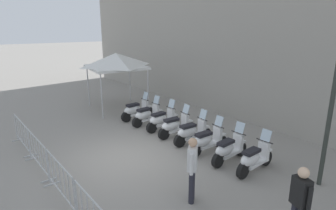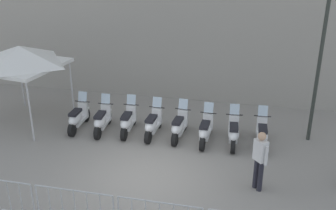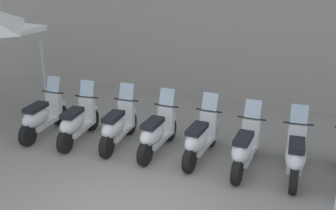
{
  "view_description": "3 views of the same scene",
  "coord_description": "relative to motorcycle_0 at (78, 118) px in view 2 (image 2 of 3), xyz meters",
  "views": [
    {
      "loc": [
        8.41,
        -3.17,
        4.41
      ],
      "look_at": [
        -1.16,
        2.24,
        1.25
      ],
      "focal_mm": 30.99,
      "sensor_mm": 36.0,
      "label": 1
    },
    {
      "loc": [
        4.2,
        -8.92,
        6.34
      ],
      "look_at": [
        -0.35,
        2.57,
        1.17
      ],
      "focal_mm": 42.48,
      "sensor_mm": 36.0,
      "label": 2
    },
    {
      "loc": [
        3.35,
        -4.53,
        4.03
      ],
      "look_at": [
        -0.61,
        2.46,
        1.08
      ],
      "focal_mm": 46.1,
      "sensor_mm": 36.0,
      "label": 3
    }
  ],
  "objects": [
    {
      "name": "motorcycle_0",
      "position": [
        0.0,
        0.0,
        0.0
      ],
      "size": [
        0.66,
        1.72,
        1.24
      ],
      "color": "black",
      "rests_on": "ground"
    },
    {
      "name": "barrier_segment_1",
      "position": [
        2.93,
        -4.53,
        0.07
      ],
      "size": [
        1.92,
        0.71,
        1.07
      ],
      "color": "#B2B5B7",
      "rests_on": "ground"
    },
    {
      "name": "motorcycle_4",
      "position": [
        3.6,
        0.68,
        0.0
      ],
      "size": [
        0.57,
        1.73,
        1.24
      ],
      "color": "black",
      "rests_on": "ground"
    },
    {
      "name": "motorcycle_1",
      "position": [
        0.91,
        0.13,
        0.0
      ],
      "size": [
        0.7,
        1.71,
        1.24
      ],
      "color": "black",
      "rests_on": "ground"
    },
    {
      "name": "ground_plane",
      "position": [
        3.54,
        -1.88,
        -0.45
      ],
      "size": [
        120.0,
        120.0,
        0.0
      ],
      "primitive_type": "plane",
      "color": "gray"
    },
    {
      "name": "street_lamp",
      "position": [
        7.74,
        2.23,
        2.68
      ],
      "size": [
        0.36,
        0.36,
        5.1
      ],
      "color": "#2D332D",
      "rests_on": "ground"
    },
    {
      "name": "motorcycle_5",
      "position": [
        4.53,
        0.7,
        0.0
      ],
      "size": [
        0.6,
        1.72,
        1.24
      ],
      "color": "black",
      "rests_on": "ground"
    },
    {
      "name": "motorcycle_2",
      "position": [
        1.8,
        0.39,
        0.0
      ],
      "size": [
        0.69,
        1.71,
        1.24
      ],
      "color": "black",
      "rests_on": "ground"
    },
    {
      "name": "officer_mid_plaza",
      "position": [
        6.63,
        -1.35,
        0.53
      ],
      "size": [
        0.44,
        0.4,
        1.73
      ],
      "color": "#23232D",
      "rests_on": "ground"
    },
    {
      "name": "motorcycle_3",
      "position": [
        2.7,
        0.5,
        0.0
      ],
      "size": [
        0.59,
        1.72,
        1.24
      ],
      "color": "black",
      "rests_on": "ground"
    },
    {
      "name": "motorcycle_7",
      "position": [
        6.33,
        1.11,
        0.0
      ],
      "size": [
        0.68,
        1.71,
        1.24
      ],
      "color": "black",
      "rests_on": "ground"
    },
    {
      "name": "canopy_tent",
      "position": [
        -2.11,
        -0.11,
        2.06
      ],
      "size": [
        2.65,
        2.65,
        2.91
      ],
      "color": "silver",
      "rests_on": "ground"
    },
    {
      "name": "motorcycle_6",
      "position": [
        5.44,
        0.89,
        0.0
      ],
      "size": [
        0.7,
        1.71,
        1.24
      ],
      "color": "black",
      "rests_on": "ground"
    }
  ]
}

